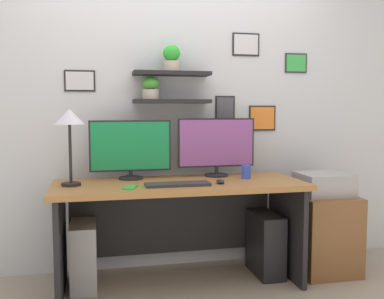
# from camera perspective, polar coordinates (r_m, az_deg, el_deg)

# --- Properties ---
(ground_plane) EXTENTS (8.00, 8.00, 0.00)m
(ground_plane) POSITION_cam_1_polar(r_m,az_deg,el_deg) (3.32, -1.57, -17.16)
(ground_plane) COLOR gray
(back_wall_assembly) EXTENTS (4.40, 0.24, 2.70)m
(back_wall_assembly) POSITION_cam_1_polar(r_m,az_deg,el_deg) (3.50, -2.94, 6.70)
(back_wall_assembly) COLOR silver
(back_wall_assembly) RESTS_ON ground
(desk) EXTENTS (1.78, 0.68, 0.75)m
(desk) POSITION_cam_1_polar(r_m,az_deg,el_deg) (3.21, -1.79, -7.73)
(desk) COLOR #9E6B38
(desk) RESTS_ON ground
(monitor_left) EXTENTS (0.60, 0.18, 0.44)m
(monitor_left) POSITION_cam_1_polar(r_m,az_deg,el_deg) (3.25, -8.05, 0.14)
(monitor_left) COLOR black
(monitor_left) RESTS_ON desk
(monitor_right) EXTENTS (0.60, 0.18, 0.45)m
(monitor_right) POSITION_cam_1_polar(r_m,az_deg,el_deg) (3.37, 3.20, 0.55)
(monitor_right) COLOR black
(monitor_right) RESTS_ON desk
(keyboard) EXTENTS (0.44, 0.14, 0.02)m
(keyboard) POSITION_cam_1_polar(r_m,az_deg,el_deg) (2.96, -1.89, -4.57)
(keyboard) COLOR #2D2D33
(keyboard) RESTS_ON desk
(computer_mouse) EXTENTS (0.06, 0.09, 0.03)m
(computer_mouse) POSITION_cam_1_polar(r_m,az_deg,el_deg) (3.05, 3.72, -4.21)
(computer_mouse) COLOR black
(computer_mouse) RESTS_ON desk
(desk_lamp) EXTENTS (0.20, 0.20, 0.52)m
(desk_lamp) POSITION_cam_1_polar(r_m,az_deg,el_deg) (3.03, -15.73, 3.37)
(desk_lamp) COLOR black
(desk_lamp) RESTS_ON desk
(cell_phone) EXTENTS (0.11, 0.16, 0.01)m
(cell_phone) POSITION_cam_1_polar(r_m,az_deg,el_deg) (2.90, -8.09, -4.93)
(cell_phone) COLOR green
(cell_phone) RESTS_ON desk
(pen_cup) EXTENTS (0.07, 0.07, 0.10)m
(pen_cup) POSITION_cam_1_polar(r_m,az_deg,el_deg) (3.28, 7.08, -2.94)
(pen_cup) COLOR blue
(pen_cup) RESTS_ON desk
(drawer_cabinet) EXTENTS (0.44, 0.50, 0.61)m
(drawer_cabinet) POSITION_cam_1_polar(r_m,az_deg,el_deg) (3.62, 16.68, -10.40)
(drawer_cabinet) COLOR brown
(drawer_cabinet) RESTS_ON ground
(printer) EXTENTS (0.38, 0.34, 0.17)m
(printer) POSITION_cam_1_polar(r_m,az_deg,el_deg) (3.54, 16.84, -4.34)
(printer) COLOR #9E9EA3
(printer) RESTS_ON drawer_cabinet
(computer_tower_left) EXTENTS (0.18, 0.40, 0.46)m
(computer_tower_left) POSITION_cam_1_polar(r_m,az_deg,el_deg) (3.29, -13.99, -13.21)
(computer_tower_left) COLOR #99999E
(computer_tower_left) RESTS_ON ground
(computer_tower_right) EXTENTS (0.18, 0.40, 0.47)m
(computer_tower_right) POSITION_cam_1_polar(r_m,az_deg,el_deg) (3.47, 9.55, -12.06)
(computer_tower_right) COLOR black
(computer_tower_right) RESTS_ON ground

